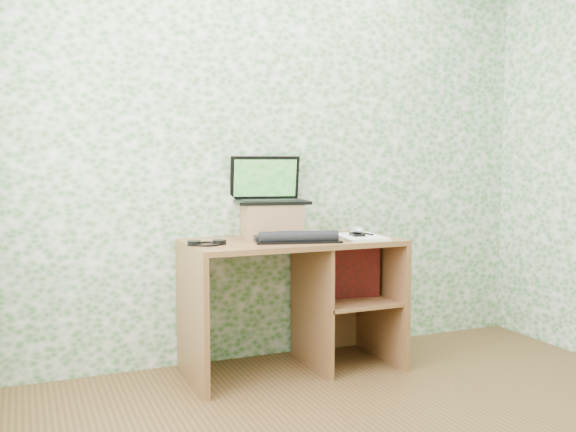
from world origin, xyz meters
name	(u,v)px	position (x,y,z in m)	size (l,w,h in m)	color
wall_back	(272,143)	(0.00, 1.75, 1.30)	(3.50, 3.50, 0.00)	white
desk	(303,284)	(0.08, 1.47, 0.48)	(1.20, 0.60, 0.75)	brown
riser	(272,221)	(-0.07, 1.58, 0.85)	(0.33, 0.27, 0.20)	olive
laptop	(269,192)	(-0.07, 1.63, 1.01)	(0.46, 0.36, 0.28)	black
keyboard	(295,238)	(-0.03, 1.34, 0.77)	(0.48, 0.33, 0.07)	black
headphones	(207,243)	(-0.51, 1.40, 0.76)	(0.21, 0.16, 0.03)	black
notepad	(360,237)	(0.38, 1.34, 0.76)	(0.23, 0.33, 0.02)	white
mouse	(357,232)	(0.37, 1.35, 0.79)	(0.08, 0.13, 0.04)	#B4B4B6
pen	(364,233)	(0.44, 1.40, 0.77)	(0.01, 0.01, 0.16)	black
red_box	(355,269)	(0.40, 1.44, 0.56)	(0.28, 0.09, 0.33)	maroon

